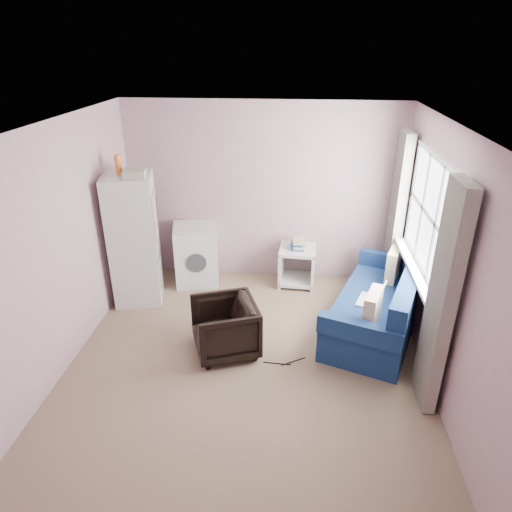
{
  "coord_description": "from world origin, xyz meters",
  "views": [
    {
      "loc": [
        0.48,
        -3.97,
        3.17
      ],
      "look_at": [
        0.05,
        0.6,
        1.0
      ],
      "focal_mm": 32.0,
      "sensor_mm": 36.0,
      "label": 1
    }
  ],
  "objects_px": {
    "armchair": "(225,325)",
    "fridge": "(134,239)",
    "side_table": "(297,263)",
    "sofa": "(382,307)",
    "washing_machine": "(196,253)"
  },
  "relations": [
    {
      "from": "washing_machine",
      "to": "side_table",
      "type": "distance_m",
      "value": 1.45
    },
    {
      "from": "armchair",
      "to": "fridge",
      "type": "distance_m",
      "value": 1.77
    },
    {
      "from": "fridge",
      "to": "washing_machine",
      "type": "xyz_separation_m",
      "value": [
        0.66,
        0.57,
        -0.43
      ]
    },
    {
      "from": "fridge",
      "to": "sofa",
      "type": "height_order",
      "value": "fridge"
    },
    {
      "from": "armchair",
      "to": "fridge",
      "type": "height_order",
      "value": "fridge"
    },
    {
      "from": "side_table",
      "to": "sofa",
      "type": "bearing_deg",
      "value": -46.77
    },
    {
      "from": "side_table",
      "to": "sofa",
      "type": "xyz_separation_m",
      "value": [
        1.01,
        -1.07,
        -0.01
      ]
    },
    {
      "from": "washing_machine",
      "to": "fridge",
      "type": "bearing_deg",
      "value": -151.95
    },
    {
      "from": "armchair",
      "to": "washing_machine",
      "type": "distance_m",
      "value": 1.76
    },
    {
      "from": "fridge",
      "to": "side_table",
      "type": "relative_size",
      "value": 2.83
    },
    {
      "from": "armchair",
      "to": "fridge",
      "type": "relative_size",
      "value": 0.35
    },
    {
      "from": "armchair",
      "to": "sofa",
      "type": "relative_size",
      "value": 0.33
    },
    {
      "from": "side_table",
      "to": "armchair",
      "type": "bearing_deg",
      "value": -115.01
    },
    {
      "from": "washing_machine",
      "to": "side_table",
      "type": "height_order",
      "value": "washing_machine"
    },
    {
      "from": "washing_machine",
      "to": "armchair",
      "type": "bearing_deg",
      "value": -80.74
    }
  ]
}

